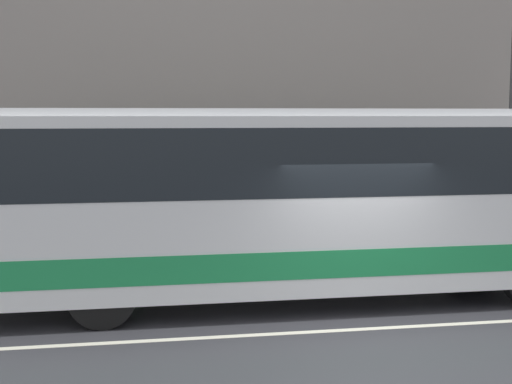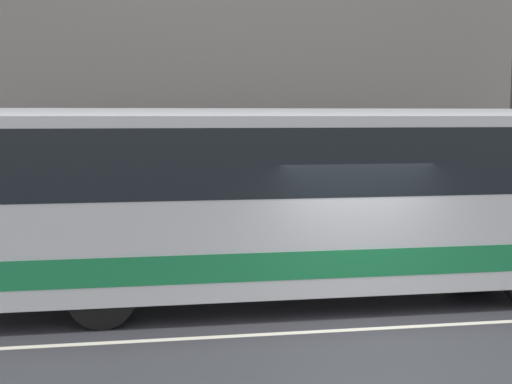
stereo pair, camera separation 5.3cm
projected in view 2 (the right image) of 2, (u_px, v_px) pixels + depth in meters
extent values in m
plane|color=#333338|center=(368.00, 329.00, 10.92)|extent=(60.00, 60.00, 0.00)
cube|color=gray|center=(290.00, 255.00, 16.36)|extent=(60.00, 3.13, 0.12)
cube|color=gray|center=(276.00, 32.00, 17.48)|extent=(60.00, 0.30, 10.56)
cube|color=#2D2B28|center=(277.00, 193.00, 17.74)|extent=(60.00, 0.06, 2.64)
cube|color=beige|center=(368.00, 329.00, 10.92)|extent=(54.00, 0.14, 0.01)
cube|color=white|center=(290.00, 200.00, 12.40)|extent=(11.21, 2.49, 2.90)
cube|color=#1E8C4C|center=(290.00, 251.00, 12.50)|extent=(11.15, 2.52, 0.45)
cube|color=black|center=(291.00, 158.00, 12.32)|extent=(10.87, 2.51, 1.10)
cube|color=white|center=(291.00, 112.00, 12.23)|extent=(9.53, 2.12, 0.12)
cylinder|color=black|center=(473.00, 252.00, 14.28)|extent=(1.05, 0.28, 1.05)
cylinder|color=black|center=(102.00, 295.00, 10.93)|extent=(1.05, 0.28, 1.05)
cylinder|color=black|center=(107.00, 265.00, 13.06)|extent=(1.05, 0.28, 1.05)
cylinder|color=#1E5933|center=(124.00, 225.00, 15.64)|extent=(0.36, 0.36, 1.47)
sphere|color=tan|center=(123.00, 186.00, 15.55)|extent=(0.27, 0.27, 0.27)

